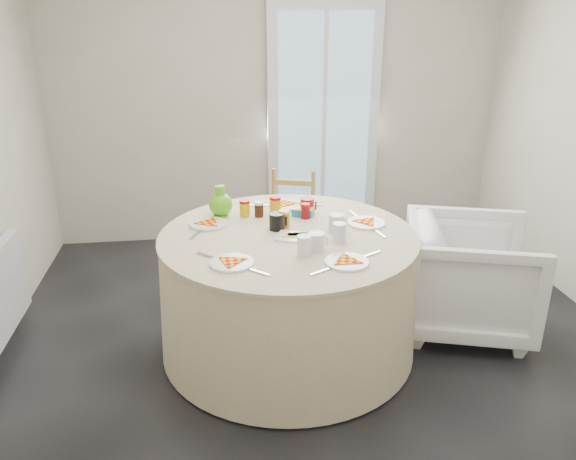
{
  "coord_description": "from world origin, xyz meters",
  "views": [
    {
      "loc": [
        -0.6,
        -2.98,
        2.02
      ],
      "look_at": [
        -0.18,
        0.06,
        0.8
      ],
      "focal_mm": 35.0,
      "sensor_mm": 36.0,
      "label": 1
    }
  ],
  "objects": [
    {
      "name": "place_settings",
      "position": [
        -0.18,
        0.06,
        0.77
      ],
      "size": [
        1.6,
        1.6,
        0.02
      ],
      "primitive_type": null,
      "rotation": [
        0.0,
        0.0,
        -0.33
      ],
      "color": "white",
      "rests_on": "table"
    },
    {
      "name": "jar_cluster",
      "position": [
        -0.23,
        0.36,
        0.82
      ],
      "size": [
        0.48,
        0.33,
        0.13
      ],
      "primitive_type": null,
      "rotation": [
        0.0,
        0.0,
        0.28
      ],
      "color": "#A76D0F",
      "rests_on": "table"
    },
    {
      "name": "cheese_platter",
      "position": [
        -0.13,
        -0.01,
        0.77
      ],
      "size": [
        0.29,
        0.24,
        0.03
      ],
      "primitive_type": null,
      "rotation": [
        0.0,
        0.0,
        -0.38
      ],
      "color": "silver",
      "rests_on": "table"
    },
    {
      "name": "butter_tub",
      "position": [
        -0.04,
        0.37,
        0.79
      ],
      "size": [
        0.16,
        0.14,
        0.05
      ],
      "primitive_type": "cube",
      "rotation": [
        0.0,
        0.0,
        -0.38
      ],
      "color": "teal",
      "rests_on": "table"
    },
    {
      "name": "wooden_chair",
      "position": [
        -0.01,
        1.14,
        0.47
      ],
      "size": [
        0.47,
        0.46,
        0.83
      ],
      "primitive_type": null,
      "rotation": [
        0.0,
        0.0,
        -0.32
      ],
      "color": "tan",
      "rests_on": "floor"
    },
    {
      "name": "armchair",
      "position": [
        1.04,
        0.14,
        0.39
      ],
      "size": [
        0.95,
        0.99,
        0.82
      ],
      "primitive_type": "imported",
      "rotation": [
        0.0,
        0.0,
        1.27
      ],
      "color": "white",
      "rests_on": "floor"
    },
    {
      "name": "green_pitcher",
      "position": [
        -0.56,
        0.44,
        0.87
      ],
      "size": [
        0.18,
        0.18,
        0.2
      ],
      "primitive_type": null,
      "rotation": [
        0.0,
        0.0,
        -0.24
      ],
      "color": "#57B319",
      "rests_on": "table"
    },
    {
      "name": "mugs_glasses",
      "position": [
        -0.05,
        0.03,
        0.81
      ],
      "size": [
        0.7,
        0.7,
        0.12
      ],
      "primitive_type": null,
      "rotation": [
        0.0,
        0.0,
        -0.03
      ],
      "color": "gray",
      "rests_on": "table"
    },
    {
      "name": "wall_back",
      "position": [
        0.0,
        2.0,
        1.3
      ],
      "size": [
        4.0,
        0.02,
        2.6
      ],
      "primitive_type": "cube",
      "color": "#BCB5A3",
      "rests_on": "floor"
    },
    {
      "name": "floor",
      "position": [
        0.0,
        0.0,
        0.0
      ],
      "size": [
        4.0,
        4.0,
        0.0
      ],
      "primitive_type": "plane",
      "color": "black",
      "rests_on": "ground"
    },
    {
      "name": "table",
      "position": [
        -0.18,
        0.06,
        0.38
      ],
      "size": [
        1.58,
        1.58,
        0.8
      ],
      "primitive_type": "cylinder",
      "color": "beige",
      "rests_on": "floor"
    },
    {
      "name": "glass_door",
      "position": [
        0.4,
        1.95,
        1.05
      ],
      "size": [
        1.0,
        0.08,
        2.1
      ],
      "primitive_type": "cube",
      "color": "silver",
      "rests_on": "floor"
    }
  ]
}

